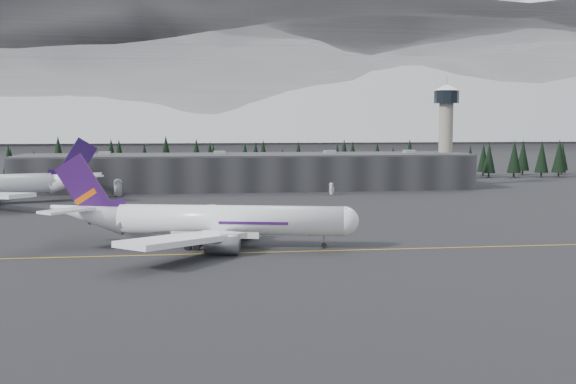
{
  "coord_description": "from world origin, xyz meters",
  "views": [
    {
      "loc": [
        -21.33,
        -132.86,
        23.99
      ],
      "look_at": [
        0.0,
        20.0,
        9.0
      ],
      "focal_mm": 45.0,
      "sensor_mm": 36.0,
      "label": 1
    }
  ],
  "objects": [
    {
      "name": "treeline",
      "position": [
        0.0,
        162.0,
        7.5
      ],
      "size": [
        360.0,
        20.0,
        15.0
      ],
      "primitive_type": "cube",
      "color": "black",
      "rests_on": "ground"
    },
    {
      "name": "gse_vehicle_a",
      "position": [
        -43.82,
        104.39,
        0.8
      ],
      "size": [
        4.72,
        6.31,
        1.59
      ],
      "primitive_type": "imported",
      "rotation": [
        0.0,
        0.0,
        0.41
      ],
      "color": "silver",
      "rests_on": "ground"
    },
    {
      "name": "terminal",
      "position": [
        0.0,
        125.0,
        6.3
      ],
      "size": [
        160.0,
        30.0,
        12.6
      ],
      "color": "black",
      "rests_on": "ground"
    },
    {
      "name": "ground",
      "position": [
        0.0,
        0.0,
        0.0
      ],
      "size": [
        1400.0,
        1400.0,
        0.0
      ],
      "primitive_type": "plane",
      "color": "black",
      "rests_on": "ground"
    },
    {
      "name": "mountain_ridge",
      "position": [
        0.0,
        1000.0,
        0.0
      ],
      "size": [
        4400.0,
        900.0,
        420.0
      ],
      "primitive_type": null,
      "color": "white",
      "rests_on": "ground"
    },
    {
      "name": "gse_vehicle_b",
      "position": [
        25.81,
        99.77,
        0.7
      ],
      "size": [
        4.38,
        3.33,
        1.39
      ],
      "primitive_type": "imported",
      "rotation": [
        0.0,
        0.0,
        -1.09
      ],
      "color": "white",
      "rests_on": "ground"
    },
    {
      "name": "taxiline",
      "position": [
        0.0,
        -2.0,
        0.01
      ],
      "size": [
        400.0,
        0.4,
        0.02
      ],
      "primitive_type": "cube",
      "color": "gold",
      "rests_on": "ground"
    },
    {
      "name": "jet_main",
      "position": [
        -18.43,
        6.37,
        5.06
      ],
      "size": [
        60.11,
        54.87,
        17.94
      ],
      "rotation": [
        0.0,
        0.0,
        -0.23
      ],
      "color": "white",
      "rests_on": "ground"
    },
    {
      "name": "control_tower",
      "position": [
        75.0,
        128.0,
        23.41
      ],
      "size": [
        10.0,
        10.0,
        37.7
      ],
      "color": "gray",
      "rests_on": "ground"
    }
  ]
}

